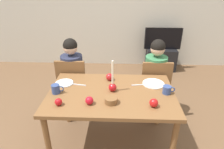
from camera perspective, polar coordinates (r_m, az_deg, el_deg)
ground_plane at (r=2.66m, az=-0.19°, el=-19.06°), size 7.68×7.68×0.00m
back_wall at (r=4.50m, az=1.32°, el=18.83°), size 6.40×0.10×2.60m
dining_table at (r=2.23m, az=-0.21°, el=-6.97°), size 1.40×0.90×0.75m
chair_left at (r=2.91m, az=-11.19°, el=-2.54°), size 0.40×0.40×0.90m
chair_right at (r=2.88m, az=12.19°, el=-2.99°), size 0.40×0.40×0.90m
person_left_child at (r=2.91m, az=-11.16°, el=-1.23°), size 0.30×0.30×1.17m
person_right_child at (r=2.88m, az=12.20°, el=-1.67°), size 0.30×0.30×1.17m
tv_stand at (r=4.57m, az=13.94°, el=4.42°), size 0.64×0.40×0.48m
tv at (r=4.43m, az=14.60°, el=10.06°), size 0.79×0.05×0.46m
candle_centerpiece at (r=2.17m, az=0.15°, el=-3.12°), size 0.09×0.09×0.36m
plate_left at (r=2.42m, az=-13.70°, el=-2.43°), size 0.21×0.21×0.01m
plate_right at (r=2.40m, az=11.94°, el=-2.59°), size 0.26×0.26×0.01m
mug_left at (r=2.23m, az=-15.96°, el=-4.06°), size 0.14×0.09×0.10m
mug_right at (r=2.23m, az=15.72°, el=-4.26°), size 0.13×0.09×0.09m
fork_left at (r=2.36m, az=-9.67°, el=-2.93°), size 0.18×0.05×0.01m
fork_right at (r=2.34m, az=7.86°, el=-3.00°), size 0.18×0.04×0.01m
bowl_walnuts at (r=2.00m, az=-0.27°, el=-7.48°), size 0.13×0.13×0.06m
apple_near_candle at (r=1.98m, az=12.03°, el=-8.06°), size 0.09×0.09×0.09m
apple_by_left_plate at (r=1.99m, az=-6.61°, el=-7.50°), size 0.08×0.08×0.08m
apple_by_right_mug at (r=2.41m, az=-0.70°, el=-0.71°), size 0.09×0.09×0.09m
apple_far_edge at (r=2.03m, az=-15.30°, el=-7.69°), size 0.07×0.07×0.07m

